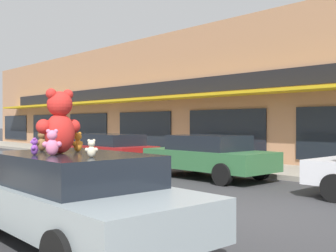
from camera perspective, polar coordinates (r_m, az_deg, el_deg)
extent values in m
plane|color=#333335|center=(8.41, 11.57, -11.91)|extent=(260.00, 260.00, 0.00)
cube|color=tan|center=(28.72, 9.09, 3.25)|extent=(15.84, 39.90, 6.43)
cube|color=gold|center=(22.65, -4.41, 3.54)|extent=(1.21, 33.51, 0.12)
cube|color=black|center=(23.03, -3.32, 4.86)|extent=(0.08, 31.92, 0.70)
cube|color=black|center=(18.91, 7.72, -0.78)|extent=(0.06, 4.33, 2.00)
cube|color=black|center=(22.97, -3.30, -0.56)|extent=(0.06, 4.33, 2.00)
cube|color=black|center=(27.61, -10.83, -0.40)|extent=(0.06, 4.33, 2.00)
cube|color=black|center=(32.59, -16.12, -0.29)|extent=(0.06, 4.33, 2.00)
cube|color=black|center=(37.78, -19.99, -0.20)|extent=(0.06, 4.33, 2.00)
cube|color=#8C999E|center=(6.51, -12.95, -10.13)|extent=(1.98, 4.73, 0.56)
cube|color=black|center=(6.44, -12.96, -5.67)|extent=(1.71, 2.61, 0.46)
cylinder|color=black|center=(8.26, -12.13, -9.85)|extent=(0.21, 0.65, 0.65)
cylinder|color=black|center=(5.96, 2.24, -13.88)|extent=(0.21, 0.65, 0.65)
ellipsoid|color=red|center=(6.45, -14.45, -0.99)|extent=(0.46, 0.40, 0.59)
sphere|color=red|center=(6.45, -14.46, 2.90)|extent=(0.39, 0.39, 0.38)
sphere|color=red|center=(6.52, -13.39, 4.17)|extent=(0.16, 0.16, 0.16)
sphere|color=red|center=(6.40, -15.54, 4.23)|extent=(0.16, 0.16, 0.16)
sphere|color=#FF4741|center=(6.59, -15.08, 2.65)|extent=(0.15, 0.15, 0.14)
sphere|color=red|center=(6.59, -12.73, -0.05)|extent=(0.22, 0.22, 0.22)
sphere|color=red|center=(6.37, -16.51, -0.07)|extent=(0.22, 0.22, 0.22)
ellipsoid|color=pink|center=(6.09, -15.42, -2.79)|extent=(0.22, 0.20, 0.23)
sphere|color=pink|center=(6.08, -15.42, -1.21)|extent=(0.19, 0.19, 0.14)
sphere|color=pink|center=(6.09, -14.94, -0.68)|extent=(0.08, 0.08, 0.06)
sphere|color=pink|center=(6.08, -15.91, -0.68)|extent=(0.08, 0.08, 0.06)
sphere|color=#FFA3DA|center=(6.14, -15.47, -1.27)|extent=(0.07, 0.07, 0.05)
sphere|color=pink|center=(6.11, -14.57, -2.41)|extent=(0.11, 0.11, 0.08)
sphere|color=pink|center=(6.09, -16.29, -2.42)|extent=(0.11, 0.11, 0.08)
ellipsoid|color=olive|center=(7.11, -16.71, -2.41)|extent=(0.19, 0.18, 0.21)
sphere|color=olive|center=(7.11, -16.71, -1.18)|extent=(0.17, 0.17, 0.13)
sphere|color=olive|center=(7.14, -16.44, -0.76)|extent=(0.07, 0.07, 0.06)
sphere|color=olive|center=(7.07, -16.99, -0.77)|extent=(0.07, 0.07, 0.06)
sphere|color=tan|center=(7.15, -17.02, -1.23)|extent=(0.06, 0.06, 0.05)
sphere|color=olive|center=(7.18, -16.30, -2.10)|extent=(0.10, 0.10, 0.08)
sphere|color=olive|center=(7.06, -17.26, -2.14)|extent=(0.10, 0.10, 0.08)
ellipsoid|color=purple|center=(6.24, -17.63, -3.07)|extent=(0.15, 0.15, 0.15)
sphere|color=purple|center=(6.23, -17.63, -2.04)|extent=(0.13, 0.13, 0.10)
sphere|color=purple|center=(6.27, -17.59, -1.68)|extent=(0.06, 0.06, 0.04)
sphere|color=purple|center=(6.20, -17.67, -1.70)|extent=(0.06, 0.06, 0.04)
sphere|color=#BA67ED|center=(6.24, -18.00, -2.09)|extent=(0.05, 0.05, 0.04)
sphere|color=purple|center=(6.30, -17.63, -2.79)|extent=(0.08, 0.08, 0.06)
sphere|color=purple|center=(6.18, -17.79, -2.85)|extent=(0.08, 0.08, 0.06)
ellipsoid|color=beige|center=(5.64, -10.33, -3.44)|extent=(0.14, 0.14, 0.15)
sphere|color=beige|center=(5.64, -10.33, -2.33)|extent=(0.13, 0.13, 0.09)
sphere|color=beige|center=(5.64, -9.99, -1.96)|extent=(0.05, 0.05, 0.04)
sphere|color=beige|center=(5.63, -10.68, -1.96)|extent=(0.05, 0.05, 0.04)
sphere|color=white|center=(5.68, -10.38, -2.37)|extent=(0.05, 0.05, 0.04)
sphere|color=beige|center=(5.66, -9.74, -3.17)|extent=(0.07, 0.07, 0.05)
sphere|color=beige|center=(5.64, -10.94, -3.18)|extent=(0.07, 0.07, 0.05)
ellipsoid|color=orange|center=(6.79, -12.11, -2.61)|extent=(0.18, 0.16, 0.19)
sphere|color=orange|center=(6.79, -12.11, -1.41)|extent=(0.15, 0.15, 0.12)
sphere|color=orange|center=(6.82, -11.86, -1.01)|extent=(0.06, 0.06, 0.05)
sphere|color=orange|center=(6.75, -12.37, -1.02)|extent=(0.06, 0.06, 0.05)
sphere|color=#FFBA41|center=(6.82, -12.43, -1.47)|extent=(0.06, 0.06, 0.05)
sphere|color=orange|center=(6.86, -11.74, -2.30)|extent=(0.09, 0.09, 0.07)
sphere|color=orange|center=(6.74, -12.63, -2.34)|extent=(0.09, 0.09, 0.07)
cylinder|color=black|center=(10.30, 21.69, -7.83)|extent=(0.20, 0.65, 0.65)
cube|color=#336B3D|center=(13.70, 5.47, -4.49)|extent=(1.86, 4.37, 0.60)
cube|color=black|center=(13.67, 5.47, -2.25)|extent=(1.64, 2.38, 0.48)
cylinder|color=black|center=(14.05, -1.18, -5.59)|extent=(0.20, 0.65, 0.65)
cylinder|color=black|center=(15.31, 3.97, -5.09)|extent=(0.20, 0.65, 0.65)
cylinder|color=black|center=(12.16, 7.36, -6.53)|extent=(0.20, 0.65, 0.65)
cylinder|color=black|center=(13.60, 12.34, -5.80)|extent=(0.20, 0.65, 0.65)
cube|color=maroon|center=(18.03, -8.25, -3.41)|extent=(1.90, 4.65, 0.53)
cube|color=black|center=(18.00, -8.25, -1.83)|extent=(1.67, 3.22, 0.47)
cylinder|color=black|center=(18.77, -13.09, -4.08)|extent=(0.20, 0.65, 0.65)
cylinder|color=black|center=(19.76, -8.38, -3.85)|extent=(0.20, 0.65, 0.65)
cylinder|color=black|center=(16.34, -8.08, -4.75)|extent=(0.20, 0.65, 0.65)
cylinder|color=black|center=(17.46, -3.03, -4.41)|extent=(0.20, 0.65, 0.65)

